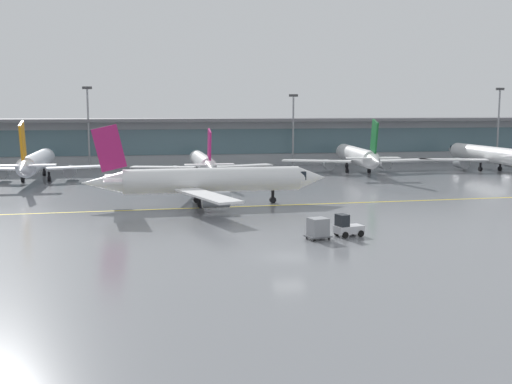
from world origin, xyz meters
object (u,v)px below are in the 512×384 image
Objects in this scene: taxiing_regional_jet at (210,181)px; apron_light_mast_1 at (88,125)px; apron_light_mast_3 at (498,123)px; apron_light_mast_2 at (293,127)px; gate_airplane_3 at (357,156)px; gate_airplane_1 at (37,162)px; gate_airplane_2 at (202,162)px; baggage_tug at (347,227)px; gate_airplane_4 at (487,155)px; cargo_dolly_lead at (318,228)px.

apron_light_mast_1 reaches higher than taxiing_regional_jet.
apron_light_mast_2 is at bearing 176.63° from apron_light_mast_3.
gate_airplane_3 is 16.88m from apron_light_mast_2.
gate_airplane_2 is at bearing -89.70° from gate_airplane_1.
gate_airplane_4 is at bearing 35.47° from baggage_tug.
apron_light_mast_3 is (63.33, 14.48, 6.03)m from gate_airplane_2.
gate_airplane_2 is at bearing 84.74° from baggage_tug.
gate_airplane_1 is 81.05m from gate_airplane_4.
gate_airplane_4 is 75.76m from apron_light_mast_1.
gate_airplane_1 is at bearing 89.98° from gate_airplane_2.
gate_airplane_3 is at bearing -57.27° from apron_light_mast_2.
gate_airplane_2 is at bearing -139.47° from apron_light_mast_2.
apron_light_mast_1 is at bearing 79.75° from gate_airplane_3.
cargo_dolly_lead is at bearing 163.21° from gate_airplane_3.
gate_airplane_1 is 10.46× the size of baggage_tug.
taxiing_regional_jet is 51.73m from apron_light_mast_1.
gate_airplane_4 reaches higher than cargo_dolly_lead.
taxiing_regional_jet is at bearing 94.49° from cargo_dolly_lead.
apron_light_mast_2 reaches higher than gate_airplane_4.
apron_light_mast_1 is 1.09× the size of apron_light_mast_2.
apron_light_mast_1 reaches higher than gate_airplane_4.
taxiing_regional_jet is at bearing 175.42° from gate_airplane_2.
gate_airplane_4 is 1.91× the size of apron_light_mast_1.
baggage_tug is 70.18m from apron_light_mast_2.
apron_light_mast_2 is at bearing 66.06° from gate_airplane_4.
baggage_tug is (35.45, -51.46, -2.09)m from gate_airplane_1.
apron_light_mast_1 is at bearing 108.44° from taxiing_regional_jet.
gate_airplane_4 is 16.12m from apron_light_mast_3.
gate_airplane_3 is at bearing 53.01° from cargo_dolly_lead.
gate_airplane_1 is 91.65m from apron_light_mast_3.
gate_airplane_1 is at bearing -159.58° from apron_light_mast_2.
apron_light_mast_3 is (34.68, 11.03, 5.64)m from gate_airplane_3.
gate_airplane_4 is at bearing -127.80° from apron_light_mast_3.
taxiing_regional_jet is 1.90× the size of apron_light_mast_1.
baggage_tug is 1.18× the size of cargo_dolly_lead.
taxiing_regional_jet is at bearing -141.27° from gate_airplane_1.
apron_light_mast_2 is 43.49m from apron_light_mast_3.
gate_airplane_3 is at bearing -162.36° from apron_light_mast_3.
gate_airplane_3 is (28.65, 3.45, 0.39)m from gate_airplane_2.
baggage_tug is at bearing -129.56° from apron_light_mast_3.
cargo_dolly_lead is at bearing -101.66° from apron_light_mast_2.
apron_light_mast_1 is (6.89, 17.69, 5.58)m from gate_airplane_1.
apron_light_mast_3 is (9.26, 11.93, 5.64)m from gate_airplane_4.
gate_airplane_3 is 1.00× the size of gate_airplane_4.
apron_light_mast_3 is at bearing -66.76° from gate_airplane_3.
cargo_dolly_lead is (32.47, -52.23, -1.93)m from gate_airplane_1.
apron_light_mast_1 reaches higher than gate_airplane_1.
apron_light_mast_2 is (39.95, -0.24, -0.66)m from apron_light_mast_1.
cargo_dolly_lead is at bearing -174.88° from gate_airplane_2.
gate_airplane_1 is 26.93m from gate_airplane_2.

